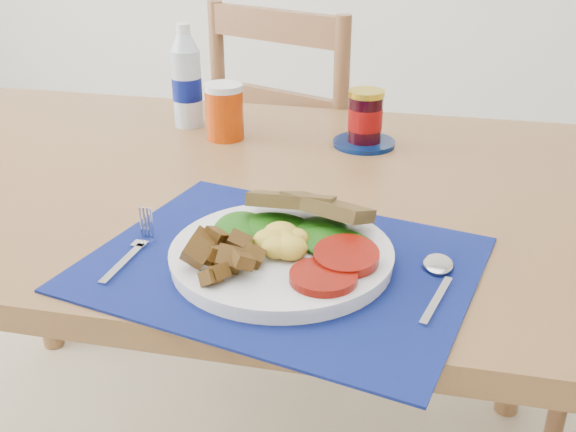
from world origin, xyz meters
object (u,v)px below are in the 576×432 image
(water_bottle, at_px, (187,82))
(juice_glass, at_px, (225,113))
(chair_far, at_px, (302,144))
(jam_on_saucer, at_px, (365,121))
(breakfast_plate, at_px, (277,250))

(water_bottle, relative_size, juice_glass, 2.03)
(chair_far, relative_size, water_bottle, 5.45)
(chair_far, relative_size, jam_on_saucer, 9.50)
(chair_far, distance_m, jam_on_saucer, 0.52)
(chair_far, xyz_separation_m, water_bottle, (-0.17, -0.38, 0.26))
(water_bottle, bearing_deg, chair_far, 65.80)
(breakfast_plate, bearing_deg, juice_glass, 121.53)
(water_bottle, xyz_separation_m, jam_on_saucer, (0.38, -0.05, -0.05))
(juice_glass, bearing_deg, water_bottle, 147.17)
(breakfast_plate, height_order, water_bottle, water_bottle)
(water_bottle, bearing_deg, breakfast_plate, -59.47)
(breakfast_plate, relative_size, juice_glass, 2.79)
(breakfast_plate, distance_m, jam_on_saucer, 0.51)
(water_bottle, distance_m, jam_on_saucer, 0.39)
(chair_far, distance_m, breakfast_plate, 0.96)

